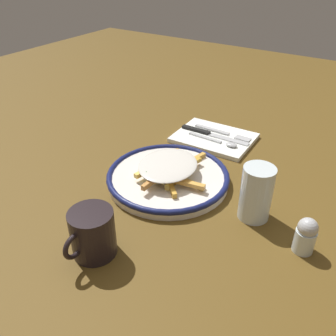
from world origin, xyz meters
TOP-DOWN VIEW (x-y plane):
  - ground_plane at (0.00, 0.00)m, footprint 2.60×2.60m
  - plate at (0.00, 0.00)m, footprint 0.29×0.29m
  - fries_heap at (-0.00, 0.00)m, footprint 0.23×0.19m
  - napkin at (-0.25, -0.01)m, footprint 0.17×0.22m
  - fork at (-0.28, 0.01)m, footprint 0.02×0.18m
  - knife at (-0.25, -0.02)m, footprint 0.02×0.21m
  - spoon at (-0.22, 0.03)m, footprint 0.02×0.15m
  - water_glass at (0.01, 0.22)m, footprint 0.07×0.07m
  - coffee_mug at (0.27, 0.01)m, footprint 0.11×0.08m
  - salt_shaker at (0.05, 0.33)m, footprint 0.04×0.04m

SIDE VIEW (x-z plane):
  - ground_plane at x=0.00m, z-range 0.00..0.00m
  - napkin at x=-0.25m, z-range 0.00..0.01m
  - plate at x=0.00m, z-range 0.00..0.03m
  - fork at x=-0.28m, z-range 0.01..0.02m
  - knife at x=-0.25m, z-range 0.01..0.02m
  - spoon at x=-0.22m, z-range 0.01..0.02m
  - salt_shaker at x=0.05m, z-range 0.00..0.07m
  - fries_heap at x=0.00m, z-range 0.02..0.06m
  - coffee_mug at x=0.27m, z-range 0.00..0.09m
  - water_glass at x=0.01m, z-range 0.00..0.12m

